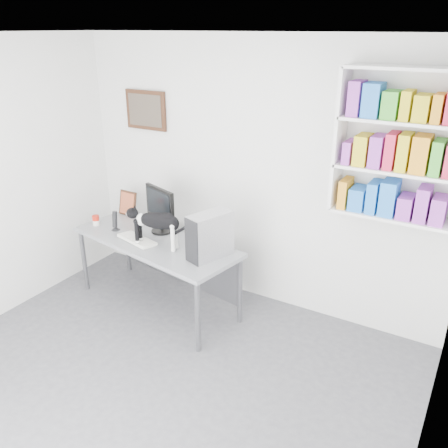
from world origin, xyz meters
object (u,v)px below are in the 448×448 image
object	(u,v)px
bookshelf	(400,146)
speaker	(115,220)
soup_can	(96,220)
leaning_print	(128,203)
pc_tower	(210,236)
desk	(157,273)
keyboard	(137,240)
cat	(157,229)
monitor	(161,210)

from	to	relation	value
bookshelf	speaker	bearing A→B (deg)	-167.73
speaker	soup_can	world-z (taller)	speaker
bookshelf	leaning_print	bearing A→B (deg)	-176.61
pc_tower	speaker	size ratio (longest dim) A/B	2.00
desk	leaning_print	world-z (taller)	leaning_print
desk	keyboard	xyz separation A→B (m)	(-0.14, -0.12, 0.39)
keyboard	pc_tower	xyz separation A→B (m)	(0.82, 0.08, 0.20)
speaker	cat	world-z (taller)	cat
bookshelf	keyboard	bearing A→B (deg)	-163.25
desk	cat	bearing A→B (deg)	-32.25
bookshelf	cat	world-z (taller)	bookshelf
bookshelf	soup_can	bearing A→B (deg)	-168.69
keyboard	cat	size ratio (longest dim) A/B	0.73
cat	keyboard	bearing A→B (deg)	165.82
cat	desk	bearing A→B (deg)	125.02
desk	cat	world-z (taller)	cat
pc_tower	monitor	bearing A→B (deg)	-179.67
desk	monitor	bearing A→B (deg)	118.24
desk	cat	size ratio (longest dim) A/B	2.96
pc_tower	cat	distance (m)	0.55
desk	monitor	xyz separation A→B (m)	(-0.07, 0.20, 0.62)
bookshelf	pc_tower	world-z (taller)	bookshelf
desk	leaning_print	xyz separation A→B (m)	(-0.69, 0.40, 0.52)
desk	keyboard	distance (m)	0.43
keyboard	speaker	world-z (taller)	speaker
speaker	soup_can	size ratio (longest dim) A/B	1.97
keyboard	leaning_print	distance (m)	0.77
speaker	leaning_print	size ratio (longest dim) A/B	0.75
bookshelf	soup_can	world-z (taller)	bookshelf
cat	pc_tower	bearing A→B (deg)	-4.10
pc_tower	desk	bearing A→B (deg)	-165.19
pc_tower	soup_can	bearing A→B (deg)	-162.83
pc_tower	keyboard	bearing A→B (deg)	-156.53
desk	cat	xyz separation A→B (m)	(0.14, -0.12, 0.57)
desk	pc_tower	world-z (taller)	pc_tower
keyboard	cat	bearing A→B (deg)	12.84
monitor	speaker	bearing A→B (deg)	-135.72
desk	soup_can	bearing A→B (deg)	-168.95
pc_tower	leaning_print	xyz separation A→B (m)	(-1.37, 0.43, -0.07)
monitor	keyboard	distance (m)	0.40
desk	leaning_print	size ratio (longest dim) A/B	6.32
leaning_print	monitor	bearing A→B (deg)	-15.41
soup_can	cat	xyz separation A→B (m)	(0.92, -0.10, 0.13)
bookshelf	monitor	bearing A→B (deg)	-170.56
monitor	leaning_print	world-z (taller)	monitor
pc_tower	speaker	bearing A→B (deg)	-163.36
keyboard	leaning_print	xyz separation A→B (m)	(-0.55, 0.51, 0.13)
pc_tower	speaker	xyz separation A→B (m)	(-1.19, 0.03, -0.11)
keyboard	pc_tower	world-z (taller)	pc_tower
monitor	speaker	size ratio (longest dim) A/B	2.29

